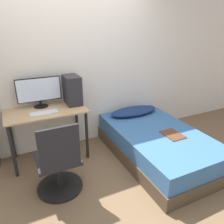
{
  "coord_description": "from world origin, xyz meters",
  "views": [
    {
      "loc": [
        -0.9,
        -1.9,
        1.91
      ],
      "look_at": [
        0.31,
        0.63,
        0.75
      ],
      "focal_mm": 35.0,
      "sensor_mm": 36.0,
      "label": 1
    }
  ],
  "objects_px": {
    "office_chair": "(59,167)",
    "pc_tower": "(72,90)",
    "bed": "(157,144)",
    "monitor": "(39,91)",
    "keyboard": "(44,113)"
  },
  "relations": [
    {
      "from": "office_chair",
      "to": "pc_tower",
      "type": "bearing_deg",
      "value": 62.45
    },
    {
      "from": "office_chair",
      "to": "pc_tower",
      "type": "distance_m",
      "value": 1.17
    },
    {
      "from": "monitor",
      "to": "pc_tower",
      "type": "relative_size",
      "value": 1.44
    },
    {
      "from": "office_chair",
      "to": "bed",
      "type": "bearing_deg",
      "value": 4.35
    },
    {
      "from": "keyboard",
      "to": "office_chair",
      "type": "bearing_deg",
      "value": -89.32
    },
    {
      "from": "monitor",
      "to": "keyboard",
      "type": "height_order",
      "value": "monitor"
    },
    {
      "from": "bed",
      "to": "pc_tower",
      "type": "height_order",
      "value": "pc_tower"
    },
    {
      "from": "office_chair",
      "to": "monitor",
      "type": "distance_m",
      "value": 1.15
    },
    {
      "from": "keyboard",
      "to": "monitor",
      "type": "bearing_deg",
      "value": 88.75
    },
    {
      "from": "pc_tower",
      "to": "bed",
      "type": "bearing_deg",
      "value": -36.6
    },
    {
      "from": "pc_tower",
      "to": "monitor",
      "type": "bearing_deg",
      "value": 170.82
    },
    {
      "from": "bed",
      "to": "monitor",
      "type": "xyz_separation_m",
      "value": [
        -1.49,
        0.84,
        0.79
      ]
    },
    {
      "from": "office_chair",
      "to": "bed",
      "type": "height_order",
      "value": "office_chair"
    },
    {
      "from": "bed",
      "to": "monitor",
      "type": "height_order",
      "value": "monitor"
    },
    {
      "from": "monitor",
      "to": "keyboard",
      "type": "distance_m",
      "value": 0.37
    }
  ]
}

